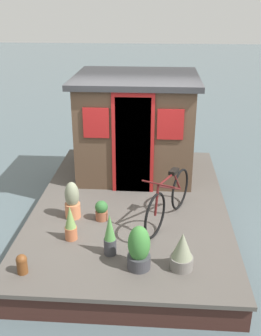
{
  "coord_description": "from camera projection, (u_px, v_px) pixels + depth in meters",
  "views": [
    {
      "loc": [
        -5.99,
        -0.41,
        3.59
      ],
      "look_at": [
        -0.2,
        0.0,
        1.12
      ],
      "focal_mm": 42.66,
      "sensor_mm": 36.0,
      "label": 1
    }
  ],
  "objects": [
    {
      "name": "potted_plant_succulent",
      "position": [
        72.0,
        201.0,
        6.18
      ],
      "size": [
        0.24,
        0.24,
        0.6
      ],
      "color": "#C6754C",
      "rests_on": "houseboat_deck"
    },
    {
      "name": "houseboat_deck",
      "position": [
        131.0,
        212.0,
        6.85
      ],
      "size": [
        4.85,
        3.16,
        0.42
      ],
      "color": "#4C4742",
      "rests_on": "ground_plane"
    },
    {
      "name": "potted_plant_rosemary",
      "position": [
        110.0,
        235.0,
        5.27
      ],
      "size": [
        0.17,
        0.17,
        0.61
      ],
      "color": "#38383D",
      "rests_on": "houseboat_deck"
    },
    {
      "name": "potted_plant_basil",
      "position": [
        139.0,
        249.0,
        5.0
      ],
      "size": [
        0.3,
        0.3,
        0.6
      ],
      "color": "#38383D",
      "rests_on": "houseboat_deck"
    },
    {
      "name": "mooring_bollard",
      "position": [
        22.0,
        263.0,
        4.95
      ],
      "size": [
        0.14,
        0.14,
        0.27
      ],
      "color": "brown",
      "rests_on": "houseboat_deck"
    },
    {
      "name": "ground_plane",
      "position": [
        131.0,
        223.0,
        6.94
      ],
      "size": [
        60.0,
        60.0,
        0.0
      ],
      "primitive_type": "plane",
      "color": "#4C5B60"
    },
    {
      "name": "potted_plant_lavender",
      "position": [
        182.0,
        252.0,
        5.0
      ],
      "size": [
        0.3,
        0.3,
        0.52
      ],
      "color": "slate",
      "rests_on": "houseboat_deck"
    },
    {
      "name": "houseboat_cabin",
      "position": [
        136.0,
        125.0,
        7.6
      ],
      "size": [
        2.02,
        2.27,
        1.89
      ],
      "color": "#4C3828",
      "rests_on": "houseboat_deck"
    },
    {
      "name": "potted_plant_sage",
      "position": [
        70.0,
        224.0,
        5.62
      ],
      "size": [
        0.18,
        0.18,
        0.53
      ],
      "color": "#B2603D",
      "rests_on": "houseboat_deck"
    },
    {
      "name": "potted_plant_thyme",
      "position": [
        101.0,
        210.0,
        6.15
      ],
      "size": [
        0.2,
        0.2,
        0.32
      ],
      "color": "#935138",
      "rests_on": "houseboat_deck"
    },
    {
      "name": "bicycle",
      "position": [
        168.0,
        199.0,
        6.03
      ],
      "size": [
        1.52,
        0.75,
        0.81
      ],
      "color": "black",
      "rests_on": "houseboat_deck"
    }
  ]
}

